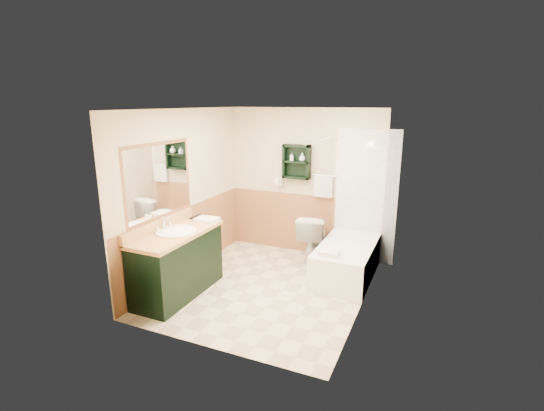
{
  "coord_description": "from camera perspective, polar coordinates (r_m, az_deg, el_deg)",
  "views": [
    {
      "loc": [
        2.06,
        -4.54,
        2.49
      ],
      "look_at": [
        -0.01,
        0.2,
        1.12
      ],
      "focal_mm": 26.0,
      "sensor_mm": 36.0,
      "label": 1
    }
  ],
  "objects": [
    {
      "name": "towel_bar",
      "position": [
        6.33,
        7.52,
        4.33
      ],
      "size": [
        0.4,
        0.06,
        0.4
      ],
      "primitive_type": null,
      "color": "white",
      "rests_on": "back_wall"
    },
    {
      "name": "soap_bottle_a",
      "position": [
        6.41,
        2.85,
        6.77
      ],
      "size": [
        0.09,
        0.13,
        0.06
      ],
      "primitive_type": "imported",
      "rotation": [
        0.0,
        0.0,
        0.31
      ],
      "color": "white",
      "rests_on": "wall_shelf"
    },
    {
      "name": "wainscot_back",
      "position": [
        6.67,
        4.47,
        -2.58
      ],
      "size": [
        2.58,
        2.58,
        1.0
      ],
      "primitive_type": null,
      "color": "#AD6F46",
      "rests_on": "back_wall"
    },
    {
      "name": "left_wall",
      "position": [
        5.8,
        -12.8,
        1.61
      ],
      "size": [
        0.04,
        3.0,
        2.4
      ],
      "primitive_type": "cube",
      "color": "#F2E8BE",
      "rests_on": "ground"
    },
    {
      "name": "wall_shelf",
      "position": [
        6.39,
        3.57,
        6.35
      ],
      "size": [
        0.45,
        0.15,
        0.55
      ],
      "primitive_type": "cube",
      "color": "black",
      "rests_on": "back_wall"
    },
    {
      "name": "tile_back",
      "position": [
        6.27,
        13.42,
        1.14
      ],
      "size": [
        0.95,
        0.95,
        2.1
      ],
      "primitive_type": null,
      "color": "white",
      "rests_on": "back_wall"
    },
    {
      "name": "tile_right",
      "position": [
        5.53,
        14.64,
        -0.74
      ],
      "size": [
        1.5,
        1.5,
        2.1
      ],
      "primitive_type": null,
      "color": "white",
      "rests_on": "right_wall"
    },
    {
      "name": "toilet",
      "position": [
        6.37,
        5.93,
        -4.61
      ],
      "size": [
        0.53,
        0.82,
        0.76
      ],
      "primitive_type": "imported",
      "rotation": [
        0.0,
        0.0,
        3.27
      ],
      "color": "white",
      "rests_on": "ground"
    },
    {
      "name": "mirror_glass",
      "position": [
        5.28,
        -16.0,
        3.46
      ],
      "size": [
        1.2,
        1.2,
        0.9
      ],
      "primitive_type": null,
      "color": "white",
      "rests_on": "left_wall"
    },
    {
      "name": "bathtub",
      "position": [
        5.92,
        10.84,
        -7.69
      ],
      "size": [
        0.74,
        1.5,
        0.5
      ],
      "primitive_type": "cube",
      "color": "white",
      "rests_on": "ground"
    },
    {
      "name": "curtain_rod",
      "position": [
        5.52,
        7.5,
        9.62
      ],
      "size": [
        0.03,
        1.6,
        0.03
      ],
      "primitive_type": "cylinder",
      "rotation": [
        1.57,
        0.0,
        0.0
      ],
      "color": "silver",
      "rests_on": "back_wall"
    },
    {
      "name": "floor",
      "position": [
        5.57,
        -0.78,
        -11.73
      ],
      "size": [
        3.0,
        3.0,
        0.0
      ],
      "primitive_type": "plane",
      "color": "beige",
      "rests_on": "ground"
    },
    {
      "name": "wainscot_left",
      "position": [
        5.98,
        -12.14,
        -4.96
      ],
      "size": [
        2.98,
        2.98,
        1.0
      ],
      "primitive_type": null,
      "color": "#AD6F46",
      "rests_on": "left_wall"
    },
    {
      "name": "vanity",
      "position": [
        5.37,
        -13.49,
        -8.13
      ],
      "size": [
        0.59,
        1.37,
        0.87
      ],
      "primitive_type": "cube",
      "color": "black",
      "rests_on": "ground"
    },
    {
      "name": "soap_bottle_b",
      "position": [
        6.34,
        4.41,
        6.88
      ],
      "size": [
        0.12,
        0.14,
        0.1
      ],
      "primitive_type": "imported",
      "rotation": [
        0.0,
        0.0,
        0.1
      ],
      "color": "white",
      "rests_on": "wall_shelf"
    },
    {
      "name": "tub_towel",
      "position": [
        5.36,
        8.26,
        -6.76
      ],
      "size": [
        0.26,
        0.22,
        0.07
      ],
      "primitive_type": "cube",
      "color": "white",
      "rests_on": "bathtub"
    },
    {
      "name": "right_wall",
      "position": [
        4.77,
        13.77,
        -1.28
      ],
      "size": [
        0.04,
        3.0,
        2.4
      ],
      "primitive_type": "cube",
      "color": "#F2E8BE",
      "rests_on": "ground"
    },
    {
      "name": "mirror_frame",
      "position": [
        5.29,
        -16.04,
        3.46
      ],
      "size": [
        1.3,
        1.3,
        1.0
      ],
      "primitive_type": null,
      "color": "brown",
      "rests_on": "left_wall"
    },
    {
      "name": "back_wall",
      "position": [
        6.53,
        4.69,
        3.38
      ],
      "size": [
        2.6,
        0.04,
        2.4
      ],
      "primitive_type": "cube",
      "color": "#F2E8BE",
      "rests_on": "ground"
    },
    {
      "name": "ceiling",
      "position": [
        4.98,
        -0.88,
        14.03
      ],
      "size": [
        2.6,
        3.0,
        0.04
      ],
      "primitive_type": "cube",
      "color": "white",
      "rests_on": "back_wall"
    },
    {
      "name": "counter_towel",
      "position": [
        5.6,
        -9.42,
        -1.98
      ],
      "size": [
        0.31,
        0.24,
        0.04
      ],
      "primitive_type": "cube",
      "color": "white",
      "rests_on": "vanity"
    },
    {
      "name": "hair_dryer",
      "position": [
        6.58,
        1.14,
        3.53
      ],
      "size": [
        0.1,
        0.24,
        0.18
      ],
      "primitive_type": null,
      "color": "white",
      "rests_on": "back_wall"
    },
    {
      "name": "vanity_book",
      "position": [
        5.78,
        -11.24,
        -0.46
      ],
      "size": [
        0.19,
        0.04,
        0.25
      ],
      "primitive_type": "imported",
      "rotation": [
        0.0,
        0.0,
        -0.1
      ],
      "color": "black",
      "rests_on": "vanity"
    },
    {
      "name": "shower_curtain",
      "position": [
        5.83,
        7.71,
        1.4
      ],
      "size": [
        1.05,
        1.05,
        1.7
      ],
      "primitive_type": null,
      "color": "beige",
      "rests_on": "curtain_rod"
    },
    {
      "name": "tile_accent",
      "position": [
        5.38,
        15.13,
        8.03
      ],
      "size": [
        1.5,
        1.5,
        0.1
      ],
      "primitive_type": null,
      "color": "#154A33",
      "rests_on": "right_wall"
    }
  ]
}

